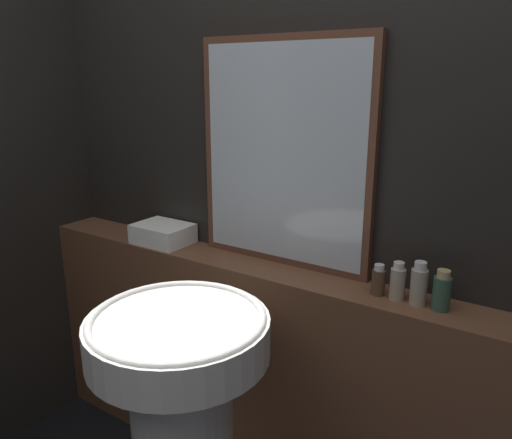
% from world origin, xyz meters
% --- Properties ---
extents(wall_back, '(8.00, 0.06, 2.50)m').
position_xyz_m(wall_back, '(0.00, 1.36, 1.25)').
color(wall_back, black).
rests_on(wall_back, ground_plane).
extents(vanity_counter, '(2.20, 0.19, 0.91)m').
position_xyz_m(vanity_counter, '(0.00, 1.23, 0.45)').
color(vanity_counter, brown).
rests_on(vanity_counter, ground_plane).
extents(pedestal_sink, '(0.52, 0.52, 0.93)m').
position_xyz_m(pedestal_sink, '(-0.01, 0.74, 0.56)').
color(pedestal_sink, silver).
rests_on(pedestal_sink, ground_plane).
extents(mirror, '(0.67, 0.03, 0.80)m').
position_xyz_m(mirror, '(-0.01, 1.31, 1.31)').
color(mirror, '#563323').
rests_on(mirror, vanity_counter).
extents(towel_stack, '(0.23, 0.17, 0.08)m').
position_xyz_m(towel_stack, '(-0.54, 1.23, 0.95)').
color(towel_stack, white).
rests_on(towel_stack, vanity_counter).
extents(shampoo_bottle, '(0.04, 0.04, 0.10)m').
position_xyz_m(shampoo_bottle, '(0.38, 1.23, 0.96)').
color(shampoo_bottle, '#4C3823').
rests_on(shampoo_bottle, vanity_counter).
extents(conditioner_bottle, '(0.05, 0.05, 0.12)m').
position_xyz_m(conditioner_bottle, '(0.44, 1.23, 0.96)').
color(conditioner_bottle, gray).
rests_on(conditioner_bottle, vanity_counter).
extents(lotion_bottle, '(0.05, 0.05, 0.14)m').
position_xyz_m(lotion_bottle, '(0.51, 1.23, 0.97)').
color(lotion_bottle, gray).
rests_on(lotion_bottle, vanity_counter).
extents(body_wash_bottle, '(0.05, 0.05, 0.12)m').
position_xyz_m(body_wash_bottle, '(0.57, 1.23, 0.97)').
color(body_wash_bottle, '#2D4C3D').
rests_on(body_wash_bottle, vanity_counter).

